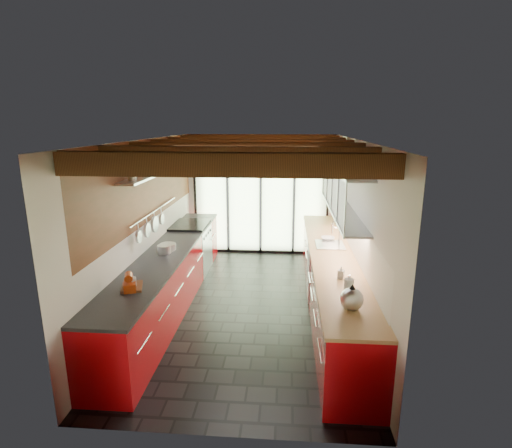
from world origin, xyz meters
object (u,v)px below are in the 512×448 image
(paper_towel, at_px, (349,289))
(soap_bottle, at_px, (341,272))
(stand_mixer, at_px, (130,283))
(bowl, at_px, (328,239))
(kettle, at_px, (352,298))

(paper_towel, distance_m, soap_bottle, 0.63)
(stand_mixer, height_order, paper_towel, paper_towel)
(stand_mixer, height_order, soap_bottle, stand_mixer)
(soap_bottle, distance_m, bowl, 1.70)
(kettle, height_order, bowl, kettle)
(paper_towel, bearing_deg, bowl, 90.00)
(kettle, height_order, paper_towel, same)
(paper_towel, bearing_deg, kettle, -90.00)
(paper_towel, relative_size, bowl, 1.32)
(bowl, bearing_deg, kettle, -90.00)
(soap_bottle, height_order, bowl, soap_bottle)
(paper_towel, xyz_separation_m, bowl, (0.00, 2.32, -0.10))
(soap_bottle, bearing_deg, paper_towel, -90.00)
(kettle, distance_m, soap_bottle, 0.86)
(kettle, distance_m, bowl, 2.55)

